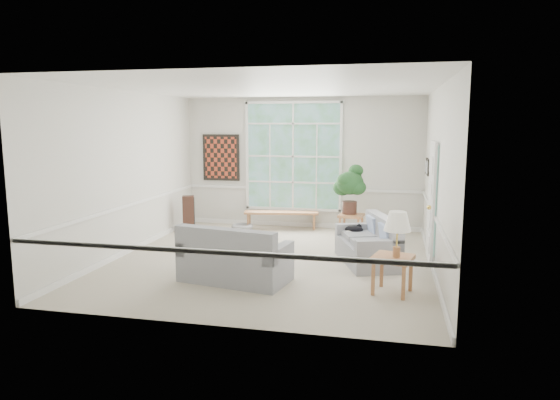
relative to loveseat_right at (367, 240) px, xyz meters
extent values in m
cube|color=#ABA18D|center=(-1.65, -0.16, -0.41)|extent=(5.50, 6.00, 0.01)
cube|color=white|center=(-1.65, -0.16, 2.59)|extent=(5.50, 6.00, 0.02)
cube|color=silver|center=(-1.65, 2.84, 1.09)|extent=(5.50, 0.02, 3.00)
cube|color=silver|center=(-1.65, -3.16, 1.09)|extent=(5.50, 0.02, 3.00)
cube|color=silver|center=(-4.40, -0.16, 1.09)|extent=(0.02, 6.00, 3.00)
cube|color=silver|center=(1.10, -0.16, 1.09)|extent=(0.02, 6.00, 3.00)
cube|color=white|center=(-1.85, 2.80, 1.24)|extent=(2.30, 0.08, 2.40)
cube|color=white|center=(1.06, 0.44, 0.64)|extent=(0.08, 0.90, 2.10)
cube|color=white|center=(1.06, -0.19, 0.74)|extent=(0.08, 0.26, 1.90)
cube|color=#5E2517|center=(-3.60, 2.79, 1.19)|extent=(0.90, 0.06, 1.10)
cube|color=black|center=(1.06, 1.59, 1.14)|extent=(0.04, 0.26, 0.32)
cube|color=black|center=(1.06, 1.99, 1.14)|extent=(0.04, 0.26, 0.32)
cube|color=gray|center=(0.00, 0.00, 0.00)|extent=(1.23, 1.68, 0.81)
cube|color=gray|center=(-1.92, -1.42, 0.03)|extent=(1.74, 1.12, 0.87)
cube|color=#AB6E43|center=(-2.29, -0.02, -0.23)|extent=(0.98, 0.58, 0.35)
imported|color=#949498|center=(-2.36, 0.01, -0.02)|extent=(0.30, 0.30, 0.07)
cube|color=#AB6E43|center=(-2.06, 2.49, -0.21)|extent=(1.72, 0.60, 0.40)
cube|color=#AB6E43|center=(-0.43, 2.00, -0.16)|extent=(0.56, 0.56, 0.49)
cube|color=#AB6E43|center=(0.43, -1.50, -0.14)|extent=(0.65, 0.65, 0.54)
cylinder|color=gray|center=(-2.88, 2.11, -0.34)|extent=(0.62, 0.62, 0.14)
cube|color=#3A2119|center=(-4.05, 1.81, -0.01)|extent=(0.30, 0.27, 0.80)
ellipsoid|color=black|center=(-0.26, 0.47, 0.09)|extent=(0.40, 0.40, 0.16)
camera|label=1|loc=(0.35, -8.52, 1.97)|focal=32.00mm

